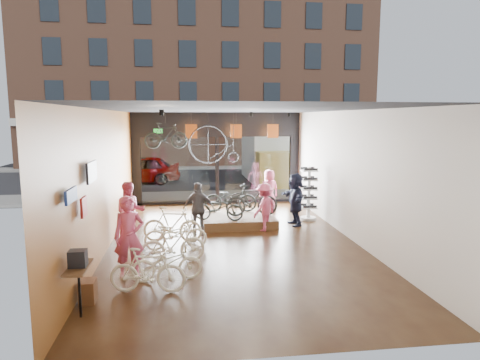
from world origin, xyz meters
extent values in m
cube|color=black|center=(0.00, 0.00, -0.02)|extent=(7.00, 12.00, 0.04)
cube|color=black|center=(0.00, 0.00, 3.82)|extent=(7.00, 12.00, 0.04)
cube|color=#96612C|center=(-3.52, 0.00, 1.90)|extent=(0.04, 12.00, 3.80)
cube|color=beige|center=(3.52, 0.00, 1.90)|extent=(0.04, 12.00, 3.80)
cube|color=beige|center=(0.00, -6.02, 1.90)|extent=(7.00, 0.04, 3.80)
cube|color=#198C26|center=(-2.40, 5.88, 3.05)|extent=(0.35, 0.06, 0.18)
cube|color=black|center=(0.00, 15.00, -0.01)|extent=(30.00, 18.00, 0.02)
cube|color=slate|center=(0.00, 7.20, 0.06)|extent=(30.00, 2.40, 0.12)
cube|color=slate|center=(0.00, 19.00, 0.06)|extent=(30.00, 2.00, 0.12)
cube|color=brown|center=(0.00, 21.50, 7.00)|extent=(26.00, 5.00, 14.00)
imported|color=gray|center=(-3.85, 12.00, 0.76)|extent=(4.48, 1.80, 1.53)
imported|color=white|center=(-2.16, -3.29, 0.48)|extent=(1.64, 0.70, 0.95)
imported|color=white|center=(-1.79, -2.66, 0.41)|extent=(1.60, 0.70, 0.81)
imported|color=white|center=(-1.69, -1.52, 0.49)|extent=(1.67, 0.73, 0.97)
imported|color=white|center=(-1.64, -0.40, 0.45)|extent=(1.73, 0.68, 0.89)
imported|color=white|center=(-1.74, 0.30, 0.52)|extent=(1.80, 0.85, 1.04)
cube|color=#4F3D1D|center=(0.41, 2.09, 0.15)|extent=(2.40, 1.80, 0.30)
imported|color=black|center=(-0.30, 1.56, 0.72)|extent=(1.68, 0.93, 0.84)
imported|color=black|center=(0.86, 2.05, 0.83)|extent=(1.77, 0.51, 1.06)
imported|color=black|center=(0.22, 2.82, 0.78)|extent=(1.89, 0.83, 0.96)
imported|color=#CC4C72|center=(-2.63, -2.30, 0.93)|extent=(0.72, 0.52, 1.86)
imported|color=#CC4C72|center=(-2.95, 0.54, 0.88)|extent=(0.95, 0.79, 1.76)
imported|color=#3F3F44|center=(-0.96, 1.00, 0.82)|extent=(0.99, 0.48, 1.64)
imported|color=#CC4C72|center=(1.14, 1.24, 0.77)|extent=(1.11, 1.10, 1.54)
imported|color=#CC4C72|center=(1.92, 4.38, 0.79)|extent=(0.87, 0.68, 1.58)
imported|color=#161C33|center=(2.30, 1.85, 0.88)|extent=(0.66, 1.67, 1.76)
imported|color=black|center=(-2.03, 4.20, 2.93)|extent=(1.61, 0.56, 0.95)
cube|color=#CC5919|center=(-1.07, 5.20, 3.05)|extent=(0.45, 0.03, 0.55)
cube|color=#CC5919|center=(0.72, 5.20, 3.05)|extent=(0.45, 0.03, 0.55)
cube|color=#CC5919|center=(2.21, 5.20, 3.05)|extent=(0.45, 0.03, 0.55)
camera|label=1|loc=(-1.36, -11.86, 3.57)|focal=32.00mm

